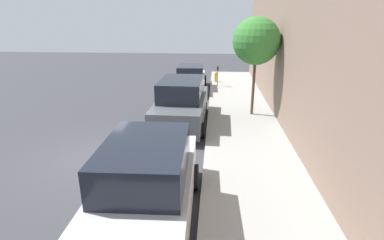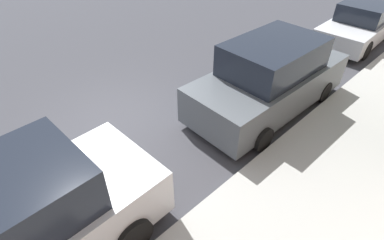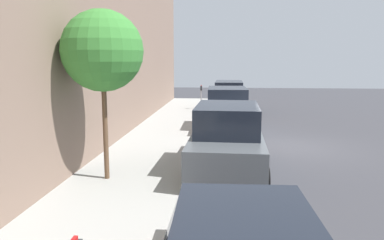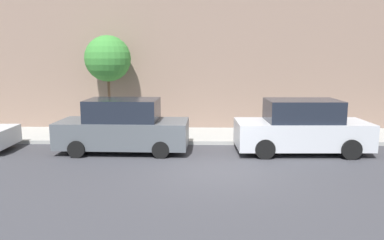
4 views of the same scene
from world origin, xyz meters
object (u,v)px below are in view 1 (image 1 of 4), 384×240
Objects in this scene: street_tree at (256,41)px; parked_sedan_fourth at (190,79)px; parked_suv_third at (182,104)px; parking_meter_far at (218,73)px; parked_suv_second at (147,187)px; fire_hydrant at (216,77)px.

parked_sedan_fourth is at bearing 122.25° from street_tree.
parked_suv_third is at bearing -88.58° from parked_sedan_fourth.
parked_sedan_fourth is 1.86m from parking_meter_far.
street_tree is at bearing 21.90° from parked_suv_third.
street_tree is at bearing -57.75° from parked_sedan_fourth.
parked_suv_second is at bearing -96.59° from parking_meter_far.
parked_sedan_fourth is 1.05× the size of street_tree.
parking_meter_far is at bearing -85.71° from fire_hydrant.
parking_meter_far is 0.31× the size of street_tree.
street_tree is (1.59, -5.88, 2.48)m from parking_meter_far.
parked_suv_second is at bearing -111.94° from street_tree.
parked_suv_third is at bearing -158.10° from street_tree.
parking_meter_far is at bearing 20.52° from parked_sedan_fourth.
street_tree is at bearing -76.86° from fire_hydrant.
parked_suv_second reaches higher than fire_hydrant.
parked_suv_third is 7.32m from parking_meter_far.
fire_hydrant is at bearing 103.14° from street_tree.
parked_suv_third is 7.03× the size of fire_hydrant.
parked_suv_third is at bearing -102.31° from parking_meter_far.
parked_suv_third reaches higher than parking_meter_far.
street_tree is at bearing -74.92° from parking_meter_far.
parking_meter_far is 6.58m from street_tree.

